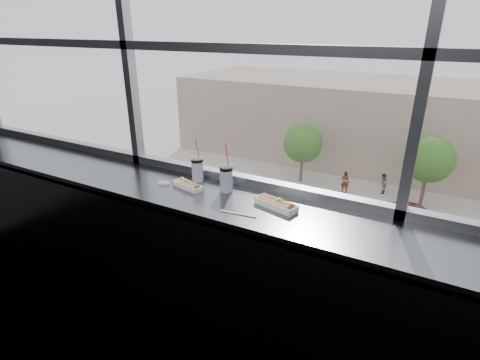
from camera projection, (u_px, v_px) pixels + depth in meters
The scene contains 21 objects.
wall_back_lower at pixel (247, 251), 2.83m from camera, with size 6.00×6.00×0.00m, color black.
counter at pixel (228, 203), 2.41m from camera, with size 6.00×0.55×0.06m, color slate.
counter_fascia at pixel (209, 291), 2.40m from camera, with size 6.00×0.04×1.04m, color slate.
hotdog_tray_left at pixel (188, 185), 2.55m from camera, with size 0.24×0.13×0.06m.
hotdog_tray_right at pixel (276, 203), 2.27m from camera, with size 0.29×0.16×0.07m.
soda_cup_left at pixel (197, 168), 2.65m from camera, with size 0.09×0.09×0.33m.
soda_cup_right at pixel (226, 177), 2.48m from camera, with size 0.09×0.09×0.34m.
loose_straw at pixel (238, 214), 2.20m from camera, with size 0.01×0.01×0.24m, color white.
wrapper at pixel (164, 182), 2.62m from camera, with size 0.10×0.07×0.02m, color silver.
plaza_ground at pixel (425, 151), 42.48m from camera, with size 120.00×120.00×0.00m, color beige.
street_asphalt at pixel (394, 252), 23.43m from camera, with size 80.00×10.00×0.06m, color black.
far_sidewalk at pixel (409, 203), 29.91m from camera, with size 80.00×6.00×0.04m, color beige.
far_building at pixel (428, 127), 36.49m from camera, with size 50.00×14.00×8.00m, color tan.
car_near_c at pixel (399, 273), 19.46m from camera, with size 6.96×2.90×2.32m, color #B32711.
car_near_b at pixel (293, 245), 22.11m from camera, with size 6.51×2.71×2.17m, color black.
car_near_a at pixel (158, 207), 26.68m from camera, with size 6.39×2.66×2.13m, color #A0A0A0.
car_far_b at pixel (414, 214), 26.01m from camera, with size 5.77×2.40×1.92m, color maroon.
pedestrian_a at pixel (345, 180), 31.29m from camera, with size 1.01×0.75×2.26m, color #66605B.
pedestrian_b at pixel (383, 182), 31.17m from camera, with size 0.93×0.70×2.09m, color #66605B.
tree_left at pixel (303, 143), 32.62m from camera, with size 3.42×3.42×5.34m.
tree_center at pixel (429, 159), 28.09m from camera, with size 3.62×3.62×5.66m.
Camera 1 is at (1.11, -0.64, 2.13)m, focal length 28.00 mm.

